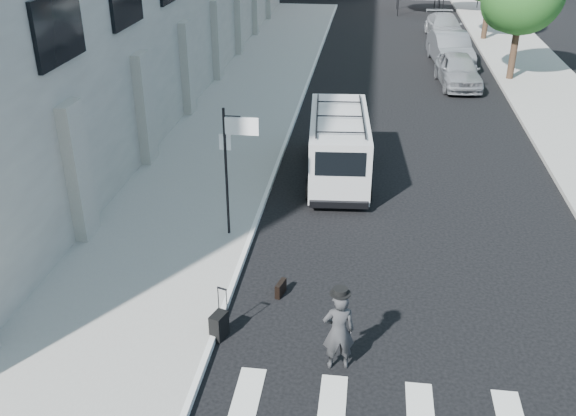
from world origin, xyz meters
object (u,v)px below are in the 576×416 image
(cargo_van, at_px, (339,145))
(parked_car_c, at_px, (444,27))
(parked_car_a, at_px, (458,70))
(suitcase, at_px, (219,325))
(parked_car_b, at_px, (450,49))
(briefcase, at_px, (281,288))
(businessman, at_px, (339,331))

(cargo_van, distance_m, parked_car_c, 22.37)
(parked_car_a, bearing_deg, cargo_van, -118.20)
(suitcase, relative_size, cargo_van, 0.20)
(parked_car_a, height_order, parked_car_b, parked_car_b)
(suitcase, bearing_deg, parked_car_c, 95.78)
(suitcase, bearing_deg, briefcase, 77.40)
(cargo_van, distance_m, parked_car_a, 12.26)
(briefcase, relative_size, parked_car_c, 0.09)
(suitcase, distance_m, parked_car_b, 24.92)
(businessman, height_order, suitcase, businessman)
(businessman, distance_m, cargo_van, 9.30)
(parked_car_b, bearing_deg, cargo_van, -113.75)
(parked_car_c, bearing_deg, businessman, -102.85)
(cargo_van, height_order, parked_car_a, cargo_van)
(parked_car_c, bearing_deg, parked_car_b, -96.55)
(businessman, relative_size, parked_car_b, 0.35)
(parked_car_b, bearing_deg, suitcase, -111.85)
(briefcase, xyz_separation_m, suitcase, (-1.06, -1.72, 0.13))
(cargo_van, height_order, parked_car_c, cargo_van)
(cargo_van, xyz_separation_m, parked_car_a, (4.95, 11.21, -0.34))
(suitcase, relative_size, parked_car_b, 0.23)
(briefcase, bearing_deg, suitcase, -107.61)
(businessman, relative_size, cargo_van, 0.31)
(parked_car_a, bearing_deg, businessman, -106.46)
(cargo_van, bearing_deg, parked_car_a, 61.95)
(suitcase, bearing_deg, parked_car_b, 92.91)
(cargo_van, bearing_deg, parked_car_b, 67.79)
(suitcase, height_order, parked_car_c, parked_car_c)
(suitcase, height_order, parked_car_b, parked_car_b)
(parked_car_b, bearing_deg, parked_car_c, 82.04)
(cargo_van, relative_size, parked_car_b, 1.13)
(businessman, xyz_separation_m, parked_car_a, (4.38, 20.49, -0.12))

